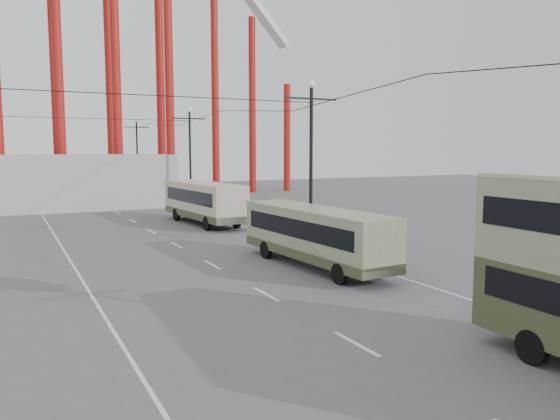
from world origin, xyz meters
TOP-DOWN VIEW (x-y plane):
  - ground at (0.00, 0.00)m, footprint 160.00×160.00m
  - road_markings at (-0.86, 19.70)m, footprint 12.52×120.00m
  - lamp_post_mid at (5.60, 18.00)m, footprint 3.20×0.44m
  - lamp_post_far at (5.60, 40.00)m, footprint 3.20×0.44m
  - lamp_post_distant at (5.60, 62.00)m, footprint 3.20×0.44m
  - fairground_shed at (-6.00, 47.00)m, footprint 22.00×10.00m
  - single_decker_green at (3.18, 13.39)m, footprint 2.84×9.95m
  - single_decker_cream at (3.39, 29.96)m, footprint 3.21×10.02m
  - pedestrian at (2.68, 10.41)m, footprint 0.71×0.57m

SIDE VIEW (x-z plane):
  - ground at x=0.00m, z-range 0.00..0.00m
  - road_markings at x=-0.86m, z-range 0.00..0.01m
  - pedestrian at x=2.68m, z-range 0.00..1.68m
  - single_decker_green at x=3.18m, z-range 0.18..2.96m
  - single_decker_cream at x=3.39m, z-range 0.19..3.26m
  - fairground_shed at x=-6.00m, z-range 0.00..5.00m
  - lamp_post_mid at x=5.60m, z-range 0.02..9.34m
  - lamp_post_far at x=5.60m, z-range 0.02..9.34m
  - lamp_post_distant at x=5.60m, z-range 0.02..9.34m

